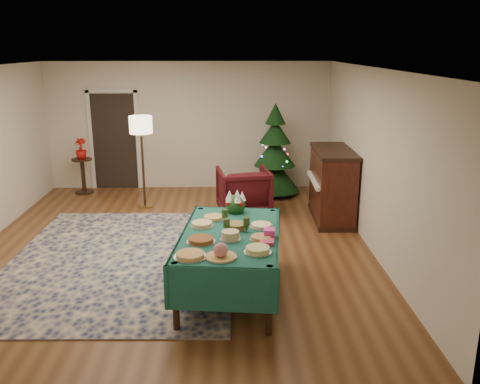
{
  "coord_description": "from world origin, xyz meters",
  "views": [
    {
      "loc": [
        0.83,
        -7.33,
        3.0
      ],
      "look_at": [
        1.0,
        -0.46,
        1.02
      ],
      "focal_mm": 38.0,
      "sensor_mm": 36.0,
      "label": 1
    }
  ],
  "objects_px": {
    "buffet_table": "(230,245)",
    "piano": "(332,185)",
    "floor_lamp": "(141,130)",
    "christmas_tree": "(275,154)",
    "armchair": "(244,189)",
    "side_table": "(83,176)",
    "potted_plant": "(81,153)",
    "gift_box": "(269,233)"
  },
  "relations": [
    {
      "from": "buffet_table",
      "to": "floor_lamp",
      "type": "bearing_deg",
      "value": 114.41
    },
    {
      "from": "potted_plant",
      "to": "piano",
      "type": "relative_size",
      "value": 0.29
    },
    {
      "from": "armchair",
      "to": "potted_plant",
      "type": "height_order",
      "value": "potted_plant"
    },
    {
      "from": "potted_plant",
      "to": "piano",
      "type": "xyz_separation_m",
      "value": [
        4.89,
        -1.78,
        -0.24
      ]
    },
    {
      "from": "floor_lamp",
      "to": "side_table",
      "type": "xyz_separation_m",
      "value": [
        -1.44,
        1.0,
        -1.13
      ]
    },
    {
      "from": "gift_box",
      "to": "floor_lamp",
      "type": "xyz_separation_m",
      "value": [
        -2.1,
        3.76,
        0.63
      ]
    },
    {
      "from": "buffet_table",
      "to": "piano",
      "type": "relative_size",
      "value": 1.46
    },
    {
      "from": "floor_lamp",
      "to": "potted_plant",
      "type": "height_order",
      "value": "floor_lamp"
    },
    {
      "from": "gift_box",
      "to": "potted_plant",
      "type": "distance_m",
      "value": 5.93
    },
    {
      "from": "floor_lamp",
      "to": "potted_plant",
      "type": "relative_size",
      "value": 4.11
    },
    {
      "from": "side_table",
      "to": "gift_box",
      "type": "bearing_deg",
      "value": -53.42
    },
    {
      "from": "side_table",
      "to": "piano",
      "type": "relative_size",
      "value": 0.5
    },
    {
      "from": "floor_lamp",
      "to": "buffet_table",
      "type": "bearing_deg",
      "value": -65.59
    },
    {
      "from": "floor_lamp",
      "to": "christmas_tree",
      "type": "height_order",
      "value": "christmas_tree"
    },
    {
      "from": "floor_lamp",
      "to": "side_table",
      "type": "height_order",
      "value": "floor_lamp"
    },
    {
      "from": "buffet_table",
      "to": "potted_plant",
      "type": "height_order",
      "value": "potted_plant"
    },
    {
      "from": "christmas_tree",
      "to": "piano",
      "type": "bearing_deg",
      "value": -61.3
    },
    {
      "from": "gift_box",
      "to": "piano",
      "type": "bearing_deg",
      "value": 65.58
    },
    {
      "from": "armchair",
      "to": "floor_lamp",
      "type": "xyz_separation_m",
      "value": [
        -1.9,
        0.43,
        1.02
      ]
    },
    {
      "from": "buffet_table",
      "to": "piano",
      "type": "bearing_deg",
      "value": 57.11
    },
    {
      "from": "gift_box",
      "to": "armchair",
      "type": "distance_m",
      "value": 3.36
    },
    {
      "from": "armchair",
      "to": "christmas_tree",
      "type": "relative_size",
      "value": 0.49
    },
    {
      "from": "armchair",
      "to": "piano",
      "type": "relative_size",
      "value": 0.63
    },
    {
      "from": "buffet_table",
      "to": "piano",
      "type": "distance_m",
      "value": 3.35
    },
    {
      "from": "piano",
      "to": "christmas_tree",
      "type": "bearing_deg",
      "value": 118.7
    },
    {
      "from": "gift_box",
      "to": "christmas_tree",
      "type": "distance_m",
      "value": 4.61
    },
    {
      "from": "floor_lamp",
      "to": "christmas_tree",
      "type": "relative_size",
      "value": 0.92
    },
    {
      "from": "floor_lamp",
      "to": "gift_box",
      "type": "bearing_deg",
      "value": -60.83
    },
    {
      "from": "armchair",
      "to": "christmas_tree",
      "type": "xyz_separation_m",
      "value": [
        0.68,
        1.25,
        0.39
      ]
    },
    {
      "from": "gift_box",
      "to": "piano",
      "type": "height_order",
      "value": "piano"
    },
    {
      "from": "christmas_tree",
      "to": "potted_plant",
      "type": "bearing_deg",
      "value": 177.43
    },
    {
      "from": "buffet_table",
      "to": "side_table",
      "type": "xyz_separation_m",
      "value": [
        -3.07,
        4.6,
        -0.28
      ]
    },
    {
      "from": "christmas_tree",
      "to": "buffet_table",
      "type": "bearing_deg",
      "value": -102.06
    },
    {
      "from": "armchair",
      "to": "floor_lamp",
      "type": "height_order",
      "value": "floor_lamp"
    },
    {
      "from": "armchair",
      "to": "potted_plant",
      "type": "distance_m",
      "value": 3.65
    },
    {
      "from": "gift_box",
      "to": "christmas_tree",
      "type": "relative_size",
      "value": 0.07
    },
    {
      "from": "buffet_table",
      "to": "side_table",
      "type": "bearing_deg",
      "value": 123.71
    },
    {
      "from": "potted_plant",
      "to": "buffet_table",
      "type": "bearing_deg",
      "value": -56.29
    },
    {
      "from": "potted_plant",
      "to": "floor_lamp",
      "type": "bearing_deg",
      "value": -34.9
    },
    {
      "from": "buffet_table",
      "to": "side_table",
      "type": "distance_m",
      "value": 5.53
    },
    {
      "from": "floor_lamp",
      "to": "potted_plant",
      "type": "xyz_separation_m",
      "value": [
        -1.44,
        1.0,
        -0.63
      ]
    },
    {
      "from": "piano",
      "to": "buffet_table",
      "type": "bearing_deg",
      "value": -122.89
    }
  ]
}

